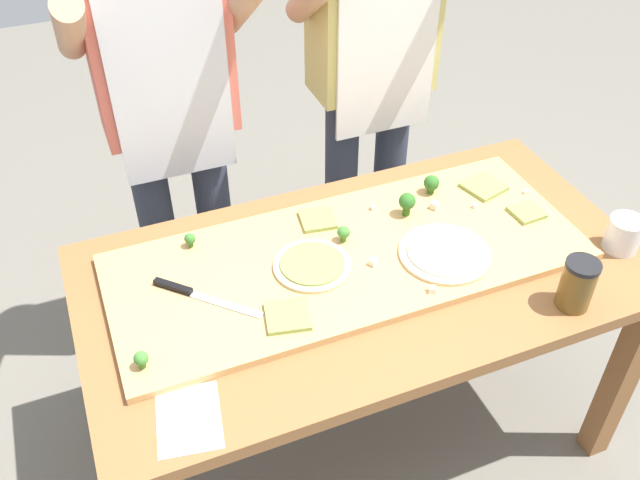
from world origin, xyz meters
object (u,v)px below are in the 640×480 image
Objects in this scene: pizza_whole_pesto_green at (312,265)px; recipe_note at (189,419)px; broccoli_floret_front_mid at (141,359)px; cheese_crumble_d at (475,206)px; broccoli_floret_front_right at (190,239)px; broccoli_floret_center_left at (431,183)px; pizza_slice_near_left at (484,187)px; cook_right at (373,61)px; pizza_slice_near_right at (527,212)px; pizza_slice_center at (287,316)px; cheese_crumble_b at (526,192)px; cheese_crumble_a at (373,262)px; sauce_jar at (577,284)px; pizza_slice_far_right at (318,220)px; broccoli_floret_back_left at (344,233)px; prep_table at (364,295)px; cook_left at (168,99)px; pizza_whole_white_garlic at (445,253)px; cheese_crumble_e at (432,289)px; flour_cup at (623,236)px; cheese_crumble_f at (373,208)px; cheese_crumble_c at (435,205)px; chefs_knife at (192,293)px; broccoli_floret_back_right at (407,202)px.

recipe_note is at bearing -141.67° from pizza_whole_pesto_green.
broccoli_floret_front_mid reaches higher than cheese_crumble_d.
broccoli_floret_center_left is (0.74, -0.03, 0.01)m from broccoli_floret_front_right.
pizza_slice_near_left is 0.07× the size of cook_right.
recipe_note is (-1.09, -0.31, -0.03)m from pizza_slice_near_right.
cheese_crumble_b is (0.85, 0.22, 0.00)m from pizza_slice_center.
sauce_jar is at bearing -36.18° from cheese_crumble_a.
broccoli_floret_back_left is (0.03, -0.11, 0.02)m from pizza_slice_far_right.
pizza_slice_center is at bearing -157.15° from prep_table.
cook_left is (-0.76, 0.57, 0.22)m from cheese_crumble_d.
sauce_jar is 1.01m from cook_right.
cheese_crumble_d is (0.46, -0.11, 0.00)m from pizza_slice_far_right.
cheese_crumble_b is (0.27, -0.11, -0.03)m from broccoli_floret_center_left.
cheese_crumble_a is 0.52m from sauce_jar.
broccoli_floret_front_right is at bearing 149.31° from cheese_crumble_a.
broccoli_floret_center_left is at bearing 157.24° from cheese_crumble_b.
pizza_whole_white_garlic reaches higher than pizza_slice_near_right.
cheese_crumble_e is (0.74, -0.03, -0.02)m from broccoli_floret_front_mid.
cheese_crumble_e reaches higher than cheese_crumble_b.
flour_cup is (0.59, -0.02, 0.01)m from cheese_crumble_e.
pizza_whole_pesto_green is 0.54m from recipe_note.
pizza_whole_pesto_green is at bearing -158.80° from broccoli_floret_center_left.
pizza_slice_far_right reaches higher than recipe_note.
pizza_slice_near_right is 5.06× the size of cheese_crumble_e.
pizza_slice_near_right is at bearing -73.31° from pizza_slice_near_left.
cheese_crumble_f is (-0.09, 0.26, -0.00)m from pizza_whole_white_garlic.
pizza_whole_white_garlic is at bearing -111.74° from cheese_crumble_c.
cheese_crumble_a is (0.07, -0.23, 0.00)m from pizza_slice_far_right.
cheese_crumble_b is at bearing -22.76° from broccoli_floret_center_left.
broccoli_floret_back_left reaches higher than pizza_slice_near_left.
flour_cup is at bearing -15.63° from pizza_whole_white_garlic.
broccoli_floret_front_right reaches higher than chefs_knife.
pizza_whole_white_garlic is at bearing 129.43° from sauce_jar.
cook_right reaches higher than cheese_crumble_b.
chefs_knife is 0.19m from broccoli_floret_front_right.
pizza_whole_white_garlic and pizza_whole_pesto_green have the same top height.
broccoli_floret_back_right is at bearing 116.65° from sauce_jar.
pizza_slice_near_right is at bearing -1.79° from pizza_whole_pesto_green.
broccoli_floret_center_left is (0.34, 0.11, 0.01)m from broccoli_floret_back_left.
pizza_slice_near_left is at bearing 106.69° from pizza_slice_near_right.
cheese_crumble_a reaches higher than cheese_crumble_d.
cheese_crumble_b is at bearing -12.43° from cheese_crumble_f.
broccoli_floret_front_right is (-0.37, 0.03, 0.02)m from pizza_slice_far_right.
sauce_jar is at bearing -85.79° from cheese_crumble_d.
sauce_jar is 0.08× the size of cook_left.
pizza_slice_far_right is at bearing 175.75° from pizza_slice_near_left.
pizza_whole_white_garlic is 5.43× the size of broccoli_floret_front_mid.
cheese_crumble_e is at bearing -120.40° from cheese_crumble_c.
pizza_slice_near_left is 2.55× the size of broccoli_floret_front_right.
sauce_jar reaches higher than flour_cup.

